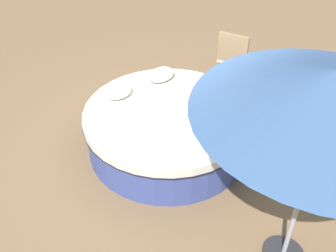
{
  "coord_description": "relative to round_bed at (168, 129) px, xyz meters",
  "views": [
    {
      "loc": [
        2.59,
        3.48,
        3.76
      ],
      "look_at": [
        0.0,
        0.0,
        0.39
      ],
      "focal_mm": 42.26,
      "sensor_mm": 36.0,
      "label": 1
    }
  ],
  "objects": [
    {
      "name": "ground_plane",
      "position": [
        0.0,
        0.0,
        -0.33
      ],
      "size": [
        16.0,
        16.0,
        0.0
      ],
      "primitive_type": "plane",
      "color": "brown"
    },
    {
      "name": "throw_pillow_1",
      "position": [
        -0.39,
        -0.7,
        0.41
      ],
      "size": [
        0.44,
        0.29,
        0.2
      ],
      "primitive_type": "ellipsoid",
      "color": "white",
      "rests_on": "round_bed"
    },
    {
      "name": "throw_pillow_2",
      "position": [
        0.36,
        -0.71,
        0.41
      ],
      "size": [
        0.41,
        0.34,
        0.19
      ],
      "primitive_type": "ellipsoid",
      "color": "white",
      "rests_on": "round_bed"
    },
    {
      "name": "patio_umbrella",
      "position": [
        0.09,
        2.2,
        1.78
      ],
      "size": [
        2.19,
        2.19,
        2.33
      ],
      "color": "#262628",
      "rests_on": "ground_plane"
    },
    {
      "name": "round_bed",
      "position": [
        0.0,
        0.0,
        0.0
      ],
      "size": [
        2.32,
        2.32,
        0.64
      ],
      "color": "#38478C",
      "rests_on": "ground_plane"
    },
    {
      "name": "planter",
      "position": [
        -1.61,
        1.19,
        0.2
      ],
      "size": [
        0.62,
        0.62,
        0.91
      ],
      "color": "#4C4C51",
      "rests_on": "ground_plane"
    },
    {
      "name": "patio_chair",
      "position": [
        -1.98,
        -0.74,
        0.23
      ],
      "size": [
        0.67,
        0.68,
        0.98
      ],
      "rotation": [
        0.0,
        0.0,
        1.98
      ],
      "color": "#997A56",
      "rests_on": "ground_plane"
    },
    {
      "name": "throw_pillow_0",
      "position": [
        -0.81,
        -0.07,
        0.42
      ],
      "size": [
        0.5,
        0.32,
        0.22
      ],
      "primitive_type": "ellipsoid",
      "color": "beige",
      "rests_on": "round_bed"
    }
  ]
}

